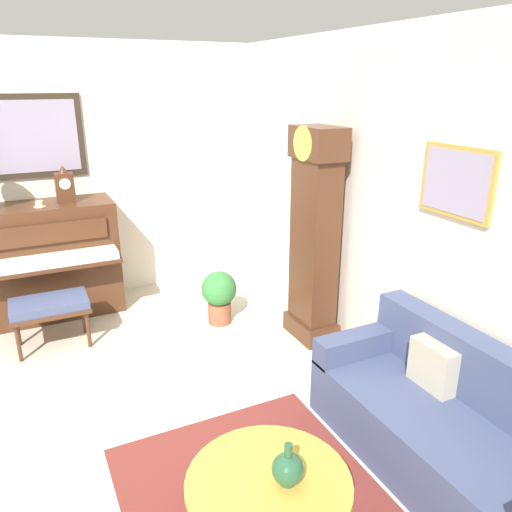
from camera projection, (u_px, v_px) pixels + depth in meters
The scene contains 12 objects.
ground_plane at pixel (106, 438), 3.60m from camera, with size 6.40×6.00×0.10m, color beige.
wall_left at pixel (48, 178), 5.32m from camera, with size 0.13×4.90×2.80m.
wall_back at pixel (387, 208), 4.09m from camera, with size 5.30×0.13×2.80m.
piano at pixel (46, 260), 5.21m from camera, with size 0.87×1.44×1.21m.
piano_bench at pixel (49, 307), 4.62m from camera, with size 0.42×0.70×0.48m.
grandfather_clock at pixel (314, 243), 4.63m from camera, with size 0.52×0.34×2.03m.
couch at pixel (452, 428), 3.15m from camera, with size 1.90×0.80×0.84m.
coffee_table at pixel (269, 485), 2.61m from camera, with size 0.88×0.88×0.42m.
mantel_clock at pixel (65, 186), 5.07m from camera, with size 0.13×0.18×0.38m.
teacup at pixel (40, 204), 4.93m from camera, with size 0.12×0.12×0.06m.
green_jug at pixel (288, 469), 2.55m from camera, with size 0.17×0.17×0.24m.
potted_plant at pixel (219, 294), 5.11m from camera, with size 0.36×0.36×0.56m.
Camera 1 is at (3.13, -0.31, 2.39)m, focal length 34.95 mm.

